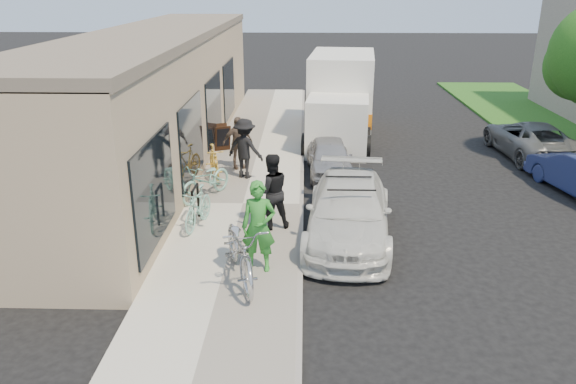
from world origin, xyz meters
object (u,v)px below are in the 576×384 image
object	(u,v)px
woman_rider	(259,227)
sandwich_board	(222,137)
cruiser_bike_c	(214,163)
tandem_bike	(240,250)
far_car_gray	(530,139)
bystander_b	(238,143)
sedan_white	(349,211)
cruiser_bike_a	(198,207)
bike_rack	(195,201)
sedan_silver	(329,157)
moving_truck	(341,101)
bystander_a	(245,148)
man_standing	(271,191)
cruiser_bike_b	(206,180)

from	to	relation	value
woman_rider	sandwich_board	bearing A→B (deg)	105.66
woman_rider	cruiser_bike_c	world-z (taller)	woman_rider
cruiser_bike_c	tandem_bike	bearing A→B (deg)	-93.78
far_car_gray	bystander_b	world-z (taller)	bystander_b
sedan_white	cruiser_bike_a	world-z (taller)	sedan_white
bike_rack	cruiser_bike_c	xyz separation A→B (m)	(-0.03, 3.16, -0.04)
sandwich_board	woman_rider	bearing A→B (deg)	-100.87
sandwich_board	bystander_b	world-z (taller)	bystander_b
tandem_bike	cruiser_bike_c	size ratio (longest dim) A/B	1.44
sedan_silver	moving_truck	world-z (taller)	moving_truck
cruiser_bike_c	bystander_a	size ratio (longest dim) A/B	0.93
moving_truck	woman_rider	world-z (taller)	moving_truck
sedan_silver	tandem_bike	bearing A→B (deg)	-108.39
woman_rider	moving_truck	bearing A→B (deg)	81.43
sandwich_board	cruiser_bike_c	distance (m)	3.11
tandem_bike	cruiser_bike_a	bearing A→B (deg)	100.20
far_car_gray	bystander_b	bearing A→B (deg)	8.18
sandwich_board	man_standing	distance (m)	6.91
bystander_b	bystander_a	bearing A→B (deg)	-94.38
sedan_white	bystander_b	distance (m)	5.74
sandwich_board	moving_truck	distance (m)	5.10
sandwich_board	tandem_bike	bearing A→B (deg)	-103.43
far_car_gray	man_standing	xyz separation A→B (m)	(-8.54, -6.70, 0.46)
sandwich_board	sedan_white	xyz separation A→B (m)	(3.91, -6.81, 0.08)
far_car_gray	bystander_a	distance (m)	10.01
far_car_gray	bystander_b	distance (m)	10.08
cruiser_bike_a	bystander_b	bearing A→B (deg)	95.86
sedan_white	woman_rider	size ratio (longest dim) A/B	2.57
cruiser_bike_a	cruiser_bike_c	bearing A→B (deg)	103.76
man_standing	cruiser_bike_c	distance (m)	3.97
moving_truck	bystander_b	distance (m)	5.85
cruiser_bike_b	bystander_b	size ratio (longest dim) A/B	1.18
moving_truck	woman_rider	bearing A→B (deg)	-95.58
bike_rack	sedan_silver	bearing A→B (deg)	50.63
moving_truck	bike_rack	bearing A→B (deg)	-108.38
sandwich_board	far_car_gray	distance (m)	10.65
man_standing	sandwich_board	bearing A→B (deg)	-90.48
sandwich_board	sedan_silver	size ratio (longest dim) A/B	0.27
sedan_silver	man_standing	bearing A→B (deg)	-111.58
moving_truck	man_standing	bearing A→B (deg)	-97.35
woman_rider	bystander_b	size ratio (longest dim) A/B	1.15
sandwich_board	bystander_b	bearing A→B (deg)	-91.92
sedan_white	tandem_bike	size ratio (longest dim) A/B	2.01
moving_truck	tandem_bike	bearing A→B (deg)	-96.72
bike_rack	sedan_white	bearing A→B (deg)	-8.49
far_car_gray	sedan_white	bearing A→B (deg)	41.89
bike_rack	tandem_bike	world-z (taller)	tandem_bike
bike_rack	bystander_b	bearing A→B (deg)	82.62
bike_rack	sedan_white	distance (m)	3.71
sedan_silver	bystander_b	distance (m)	2.90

